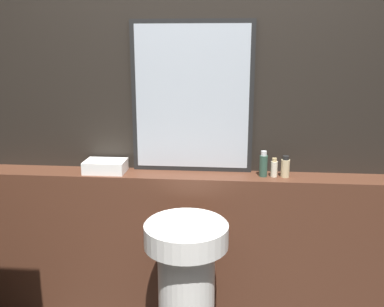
{
  "coord_description": "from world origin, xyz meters",
  "views": [
    {
      "loc": [
        0.19,
        -1.14,
        1.66
      ],
      "look_at": [
        -0.02,
        1.06,
        1.1
      ],
      "focal_mm": 40.0,
      "sensor_mm": 36.0,
      "label": 1
    }
  ],
  "objects_px": {
    "conditioner_bottle": "(274,168)",
    "lotion_bottle": "(285,167)",
    "mirror": "(192,98)",
    "towel_stack": "(105,166)",
    "pedestal_sink": "(186,289)",
    "shampoo_bottle": "(263,165)"
  },
  "relations": [
    {
      "from": "conditioner_bottle",
      "to": "lotion_bottle",
      "type": "bearing_deg",
      "value": 0.0
    },
    {
      "from": "mirror",
      "to": "lotion_bottle",
      "type": "distance_m",
      "value": 0.65
    },
    {
      "from": "conditioner_bottle",
      "to": "lotion_bottle",
      "type": "distance_m",
      "value": 0.06
    },
    {
      "from": "mirror",
      "to": "towel_stack",
      "type": "distance_m",
      "value": 0.63
    },
    {
      "from": "pedestal_sink",
      "to": "shampoo_bottle",
      "type": "distance_m",
      "value": 0.78
    },
    {
      "from": "pedestal_sink",
      "to": "towel_stack",
      "type": "xyz_separation_m",
      "value": [
        -0.51,
        0.41,
        0.51
      ]
    },
    {
      "from": "lotion_bottle",
      "to": "mirror",
      "type": "bearing_deg",
      "value": 171.03
    },
    {
      "from": "mirror",
      "to": "conditioner_bottle",
      "type": "xyz_separation_m",
      "value": [
        0.46,
        -0.08,
        -0.38
      ]
    },
    {
      "from": "mirror",
      "to": "towel_stack",
      "type": "bearing_deg",
      "value": -170.46
    },
    {
      "from": "pedestal_sink",
      "to": "towel_stack",
      "type": "relative_size",
      "value": 3.6
    },
    {
      "from": "pedestal_sink",
      "to": "lotion_bottle",
      "type": "xyz_separation_m",
      "value": [
        0.51,
        0.41,
        0.53
      ]
    },
    {
      "from": "pedestal_sink",
      "to": "mirror",
      "type": "bearing_deg",
      "value": 91.93
    },
    {
      "from": "pedestal_sink",
      "to": "shampoo_bottle",
      "type": "xyz_separation_m",
      "value": [
        0.39,
        0.41,
        0.54
      ]
    },
    {
      "from": "conditioner_bottle",
      "to": "lotion_bottle",
      "type": "height_order",
      "value": "lotion_bottle"
    },
    {
      "from": "pedestal_sink",
      "to": "shampoo_bottle",
      "type": "height_order",
      "value": "shampoo_bottle"
    },
    {
      "from": "shampoo_bottle",
      "to": "pedestal_sink",
      "type": "bearing_deg",
      "value": -133.54
    },
    {
      "from": "towel_stack",
      "to": "lotion_bottle",
      "type": "height_order",
      "value": "lotion_bottle"
    },
    {
      "from": "shampoo_bottle",
      "to": "conditioner_bottle",
      "type": "height_order",
      "value": "shampoo_bottle"
    },
    {
      "from": "towel_stack",
      "to": "lotion_bottle",
      "type": "bearing_deg",
      "value": 0.0
    },
    {
      "from": "towel_stack",
      "to": "shampoo_bottle",
      "type": "height_order",
      "value": "shampoo_bottle"
    },
    {
      "from": "pedestal_sink",
      "to": "towel_stack",
      "type": "distance_m",
      "value": 0.83
    },
    {
      "from": "mirror",
      "to": "conditioner_bottle",
      "type": "bearing_deg",
      "value": -10.13
    }
  ]
}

